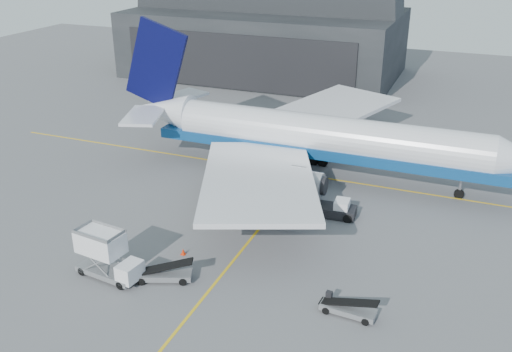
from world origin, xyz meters
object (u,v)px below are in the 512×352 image
at_px(airliner, 312,136).
at_px(catering_truck, 106,255).
at_px(belt_loader_a, 163,274).
at_px(belt_loader_b, 348,308).
at_px(pushback_tug, 337,210).

xyz_separation_m(airliner, catering_truck, (-9.42, -26.34, -2.74)).
height_order(belt_loader_a, belt_loader_b, belt_loader_a).
bearing_deg(catering_truck, belt_loader_a, 22.58).
relative_size(catering_truck, pushback_tug, 1.46).
height_order(catering_truck, belt_loader_a, catering_truck).
distance_m(pushback_tug, belt_loader_b, 15.78).
height_order(catering_truck, belt_loader_b, catering_truck).
distance_m(pushback_tug, belt_loader_a, 19.30).
bearing_deg(belt_loader_b, airliner, 116.89).
bearing_deg(catering_truck, pushback_tug, 57.00).
xyz_separation_m(pushback_tug, belt_loader_a, (-10.40, -16.26, -0.11)).
height_order(pushback_tug, belt_loader_b, pushback_tug).
bearing_deg(pushback_tug, belt_loader_b, -75.86).
bearing_deg(belt_loader_b, belt_loader_a, -171.57).
bearing_deg(airliner, belt_loader_a, -101.18).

